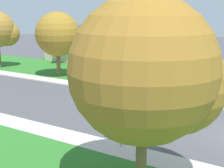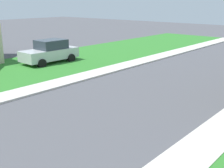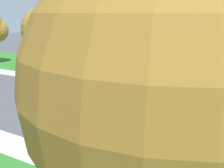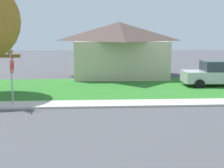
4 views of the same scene
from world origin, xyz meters
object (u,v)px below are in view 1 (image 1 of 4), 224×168
at_px(tree_sidewalk_mid, 152,74).
at_px(house_right_setback, 89,40).
at_px(stop_sign_far_corner, 121,108).
at_px(car_red_driveway_right, 127,69).
at_px(tree_corner_large, 60,36).
at_px(tree_across_right, 0,31).

height_order(tree_sidewalk_mid, house_right_setback, tree_sidewalk_mid).
height_order(stop_sign_far_corner, house_right_setback, house_right_setback).
bearing_deg(stop_sign_far_corner, tree_sidewalk_mid, -134.05).
xyz_separation_m(car_red_driveway_right, house_right_setback, (7.72, 9.87, 1.50)).
height_order(car_red_driveway_right, tree_corner_large, tree_corner_large).
bearing_deg(stop_sign_far_corner, house_right_setback, 39.18).
bearing_deg(tree_corner_large, house_right_setback, 23.25).
bearing_deg(car_red_driveway_right, tree_corner_large, 116.52).
relative_size(car_red_driveway_right, tree_corner_large, 0.74).
height_order(stop_sign_far_corner, tree_corner_large, tree_corner_large).
xyz_separation_m(stop_sign_far_corner, tree_corner_large, (10.98, 12.96, 1.92)).
relative_size(tree_corner_large, house_right_setback, 0.63).
distance_m(tree_corner_large, tree_sidewalk_mid, 20.78).
height_order(car_red_driveway_right, house_right_setback, house_right_setback).
xyz_separation_m(tree_across_right, tree_sidewalk_mid, (-13.86, -24.22, 0.19)).
distance_m(car_red_driveway_right, tree_sidewalk_mid, 19.56).
xyz_separation_m(car_red_driveway_right, tree_corner_large, (-2.69, 5.40, 2.93)).
distance_m(stop_sign_far_corner, car_red_driveway_right, 15.66).
height_order(car_red_driveway_right, tree_sidewalk_mid, tree_sidewalk_mid).
distance_m(car_red_driveway_right, house_right_setback, 12.62).
relative_size(tree_corner_large, tree_sidewalk_mid, 0.89).
bearing_deg(tree_sidewalk_mid, tree_across_right, 60.22).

